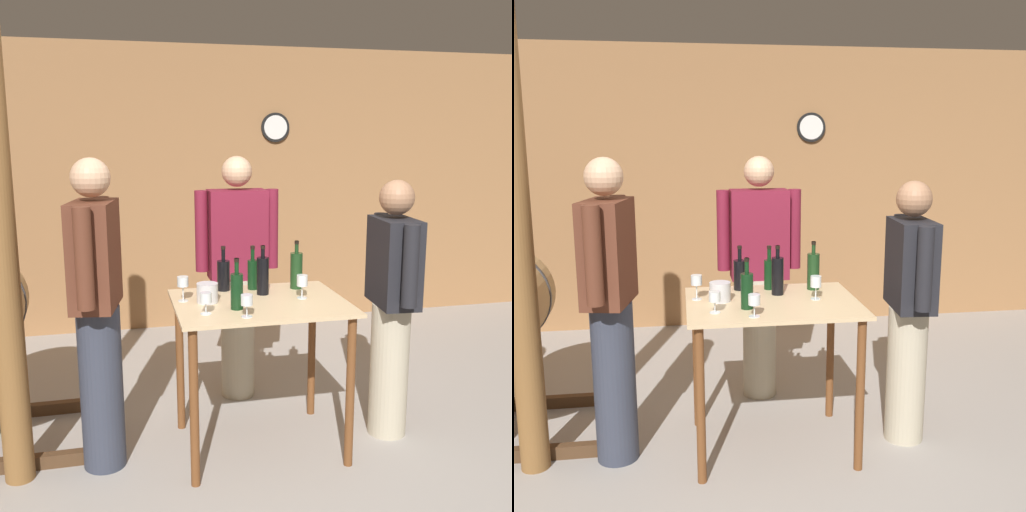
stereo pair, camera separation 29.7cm
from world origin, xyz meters
The scene contains 17 objects.
ground_plane centered at (0.00, 0.00, 0.00)m, with size 14.00×14.00×0.00m, color #9E9993.
back_wall centered at (0.00, 3.01, 1.35)m, with size 8.40×0.08×2.70m.
tasting_table centered at (-0.09, 0.51, 0.74)m, with size 1.00×0.79×0.92m.
wooden_post centered at (-1.47, 0.47, 1.35)m, with size 0.16×0.16×2.70m.
wine_bottle_far_left centered at (-0.26, 0.38, 1.03)m, with size 0.07×0.07×0.29m.
wine_bottle_left centered at (-0.25, 0.81, 1.02)m, with size 0.08×0.08×0.28m.
wine_bottle_center centered at (-0.07, 0.80, 1.02)m, with size 0.06×0.06×0.28m.
wine_bottle_right centered at (-0.04, 0.66, 1.04)m, with size 0.07×0.07×0.30m.
wine_bottle_far_right centered at (0.20, 0.75, 1.04)m, with size 0.08×0.08×0.31m.
wine_glass_near_left centered at (-0.53, 0.62, 1.03)m, with size 0.07×0.07×0.15m.
wine_glass_near_center centered at (-0.44, 0.33, 1.00)m, with size 0.06×0.06×0.12m.
wine_glass_near_right centered at (-0.23, 0.22, 1.00)m, with size 0.06×0.06×0.12m.
wine_glass_far_side centered at (0.17, 0.52, 1.02)m, with size 0.06×0.06×0.14m.
ice_bucket centered at (-0.39, 0.56, 0.97)m, with size 0.12×0.12×0.11m.
person_host centered at (0.74, 0.48, 0.85)m, with size 0.25×0.59×1.61m.
person_visitor_with_scarf centered at (-0.07, 1.27, 0.92)m, with size 0.59×0.24×1.73m.
person_visitor_bearded centered at (-1.01, 0.50, 0.93)m, with size 0.29×0.58×1.75m.
Camera 2 is at (-0.61, -2.82, 1.86)m, focal length 42.00 mm.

